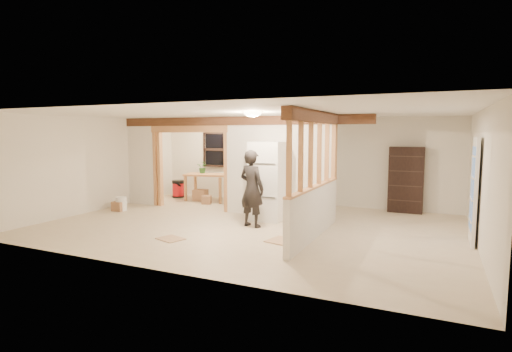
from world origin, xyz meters
The scene contains 30 objects.
floor centered at (0.00, 0.00, -0.01)m, with size 9.00×6.50×0.01m, color beige.
ceiling centered at (0.00, 0.00, 2.50)m, with size 9.00×6.50×0.01m, color white.
wall_back centered at (0.00, 3.25, 1.25)m, with size 9.00×0.01×2.50m, color beige.
wall_front centered at (0.00, -3.25, 1.25)m, with size 9.00×0.01×2.50m, color beige.
wall_left centered at (-4.50, 0.00, 1.25)m, with size 0.01×6.50×2.50m, color beige.
wall_right centered at (4.50, 0.00, 1.25)m, with size 0.01×6.50×2.50m, color beige.
partition_left_stub centered at (-4.05, 1.20, 1.25)m, with size 0.90×0.12×2.50m, color silver.
partition_center centered at (0.20, 1.20, 1.25)m, with size 2.80×0.12×2.50m, color silver.
doorway_frame centered at (-2.40, 1.20, 1.10)m, with size 2.46×0.14×2.20m, color tan.
header_beam_back centered at (-1.00, 1.20, 2.38)m, with size 7.00×0.18×0.22m, color brown.
header_beam_right centered at (1.60, -0.40, 2.38)m, with size 0.18×3.30×0.22m, color brown.
pony_wall centered at (1.60, -0.40, 0.50)m, with size 0.12×3.20×1.00m, color silver.
stud_partition centered at (1.60, -0.40, 1.66)m, with size 0.14×3.20×1.32m, color tan.
window_back centered at (-2.60, 3.17, 1.55)m, with size 1.12×0.10×1.10m, color black.
french_door centered at (4.42, 0.40, 1.00)m, with size 0.12×0.86×2.00m, color white.
ceiling_dome_main centered at (0.30, -0.50, 2.48)m, with size 0.36×0.36×0.16m, color #FFEABF.
ceiling_dome_util centered at (-2.50, 2.30, 2.48)m, with size 0.32×0.32×0.14m, color #FFEABF.
hanging_bulb centered at (-2.00, 1.60, 2.18)m, with size 0.07×0.07×0.07m, color #FFD88C.
refrigerator centered at (0.12, 0.77, 0.93)m, with size 0.77×0.75×1.87m, color white.
woman centered at (0.07, -0.07, 0.85)m, with size 0.62×0.41×1.71m, color black.
work_table centered at (-2.62, 2.46, 0.42)m, with size 1.33×0.66×0.84m, color tan.
potted_plant centered at (-2.83, 2.56, 1.02)m, with size 0.33×0.29×0.37m, color #3C772D.
shop_vac centered at (-3.83, 2.64, 0.28)m, with size 0.43×0.43×0.57m, color #AF1015.
bookshelf centered at (3.05, 3.04, 0.86)m, with size 0.86×0.29×1.72m, color black.
bucket centered at (-3.89, 0.14, 0.18)m, with size 0.29×0.29×0.37m, color silver.
box_util_a centered at (-2.83, 2.39, 0.17)m, with size 0.40×0.34×0.34m, color #9E6F4C.
box_util_b centered at (-2.36, 1.99, 0.12)m, with size 0.26×0.26×0.24m, color #9E6F4C.
box_front centered at (-3.93, 0.09, 0.13)m, with size 0.31×0.25×0.25m, color #9E6F4C.
floor_panel_near centered at (1.13, -0.93, 0.01)m, with size 0.52×0.52×0.02m, color tan.
floor_panel_far centered at (-0.92, -1.70, 0.01)m, with size 0.49×0.39×0.02m, color tan.
Camera 1 is at (3.78, -7.95, 2.06)m, focal length 28.00 mm.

